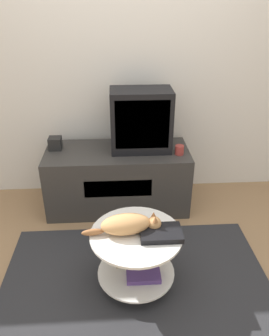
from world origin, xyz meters
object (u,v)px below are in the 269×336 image
object	(u,v)px
tv	(141,120)
speaker	(55,143)
dvd_box	(161,233)
cat	(128,224)

from	to	relation	value
tv	speaker	xyz separation A→B (m)	(-0.77, 0.04, -0.22)
tv	dvd_box	world-z (taller)	tv
speaker	dvd_box	xyz separation A→B (m)	(0.82, -1.11, -0.16)
tv	dvd_box	size ratio (longest dim) A/B	2.02
speaker	cat	xyz separation A→B (m)	(0.61, -1.07, -0.12)
speaker	cat	bearing A→B (deg)	-60.08
tv	speaker	bearing A→B (deg)	177.10
speaker	tv	bearing A→B (deg)	-2.90
tv	speaker	size ratio (longest dim) A/B	4.86
speaker	dvd_box	distance (m)	1.39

